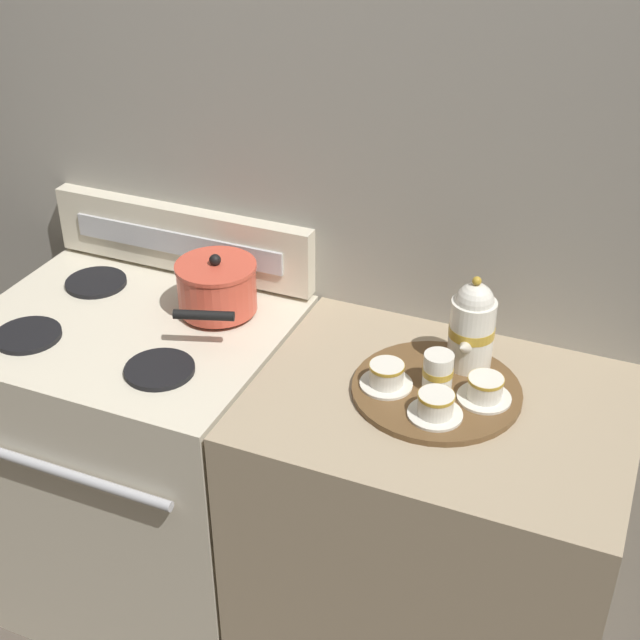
% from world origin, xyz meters
% --- Properties ---
extents(ground_plane, '(6.00, 6.00, 0.00)m').
position_xyz_m(ground_plane, '(0.00, 0.00, 0.00)').
color(ground_plane, brown).
extents(wall_back, '(6.00, 0.05, 2.20)m').
position_xyz_m(wall_back, '(0.00, 0.33, 1.10)').
color(wall_back, '#9E998E').
rests_on(wall_back, ground).
extents(stove, '(0.74, 0.63, 0.91)m').
position_xyz_m(stove, '(-0.40, -0.00, 0.45)').
color(stove, beige).
rests_on(stove, ground).
extents(control_panel, '(0.73, 0.05, 0.17)m').
position_xyz_m(control_panel, '(-0.40, 0.28, 0.99)').
color(control_panel, beige).
rests_on(control_panel, stove).
extents(side_counter, '(0.80, 0.60, 0.90)m').
position_xyz_m(side_counter, '(0.37, 0.00, 0.45)').
color(side_counter, tan).
rests_on(side_counter, ground).
extents(saucepan, '(0.22, 0.28, 0.15)m').
position_xyz_m(saucepan, '(-0.23, 0.13, 0.97)').
color(saucepan, '#D14C38').
rests_on(saucepan, stove).
extents(serving_tray, '(0.36, 0.36, 0.01)m').
position_xyz_m(serving_tray, '(0.35, 0.02, 0.90)').
color(serving_tray, brown).
rests_on(serving_tray, side_counter).
extents(teapot, '(0.10, 0.16, 0.22)m').
position_xyz_m(teapot, '(0.39, 0.13, 1.01)').
color(teapot, white).
rests_on(teapot, serving_tray).
extents(teacup_left, '(0.11, 0.11, 0.05)m').
position_xyz_m(teacup_left, '(0.25, -0.01, 0.93)').
color(teacup_left, white).
rests_on(teacup_left, serving_tray).
extents(teacup_right, '(0.11, 0.11, 0.05)m').
position_xyz_m(teacup_right, '(0.38, -0.07, 0.93)').
color(teacup_right, white).
rests_on(teacup_right, serving_tray).
extents(teacup_front, '(0.11, 0.11, 0.05)m').
position_xyz_m(teacup_front, '(0.46, 0.02, 0.93)').
color(teacup_front, white).
rests_on(teacup_front, serving_tray).
extents(creamer_jug, '(0.07, 0.07, 0.08)m').
position_xyz_m(creamer_jug, '(0.35, 0.03, 0.95)').
color(creamer_jug, white).
rests_on(creamer_jug, serving_tray).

